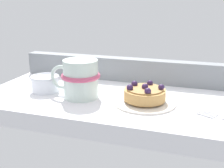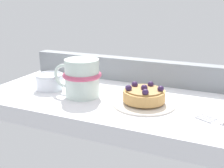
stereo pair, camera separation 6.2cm
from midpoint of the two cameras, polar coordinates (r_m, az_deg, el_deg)
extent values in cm
cube|color=white|center=(64.48, 2.42, -4.62)|extent=(73.45, 30.29, 3.86)
cube|color=gray|center=(75.25, 5.19, 2.59)|extent=(71.98, 3.56, 6.26)
cylinder|color=silver|center=(61.01, 3.78, -3.57)|extent=(13.72, 13.72, 0.86)
cylinder|color=silver|center=(61.09, 3.78, -3.76)|extent=(7.55, 7.55, 0.43)
cylinder|color=tan|center=(60.47, 3.81, -2.19)|extent=(9.02, 9.02, 2.26)
cylinder|color=#A37942|center=(60.06, 3.83, -1.04)|extent=(7.93, 7.93, 0.30)
sphere|color=#331E47|center=(59.92, 3.84, -0.61)|extent=(1.44, 1.44, 1.44)
sphere|color=#331E47|center=(59.58, 7.15, -0.71)|extent=(1.35, 1.35, 1.35)
sphere|color=#331E47|center=(62.64, 4.98, 0.14)|extent=(1.35, 1.35, 1.35)
sphere|color=#331E47|center=(61.91, 1.79, 0.00)|extent=(1.41, 1.41, 1.41)
sphere|color=#331E47|center=(58.99, 0.69, -0.80)|extent=(1.43, 1.43, 1.43)
sphere|color=#331E47|center=(56.95, 4.26, -1.51)|extent=(1.39, 1.39, 1.39)
cylinder|color=silver|center=(64.05, -9.14, 1.00)|extent=(7.89, 7.89, 8.79)
torus|color=#C64C70|center=(63.86, -9.17, 1.64)|extent=(8.98, 8.98, 1.06)
torus|color=silver|center=(66.32, -12.85, 1.35)|extent=(5.76, 0.84, 5.76)
cube|color=silver|center=(58.02, 16.62, -5.55)|extent=(3.24, 1.77, 0.60)
cube|color=silver|center=(57.42, 16.27, -5.77)|extent=(3.24, 1.77, 0.60)
cube|color=silver|center=(56.81, 15.91, -5.99)|extent=(3.24, 1.77, 0.60)
cube|color=silver|center=(56.21, 15.55, -6.21)|extent=(3.24, 1.77, 0.60)
cylinder|color=silver|center=(70.83, -15.94, -0.06)|extent=(6.61, 6.61, 3.63)
torus|color=silver|center=(70.34, -16.06, 1.35)|extent=(7.08, 7.08, 0.60)
camera|label=1|loc=(0.03, -92.86, -0.89)|focal=44.75mm
camera|label=2|loc=(0.03, 87.14, 0.89)|focal=44.75mm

